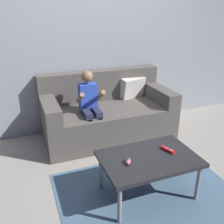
{
  "coord_description": "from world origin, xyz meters",
  "views": [
    {
      "loc": [
        -1.01,
        -1.84,
        1.63
      ],
      "look_at": [
        -0.13,
        0.45,
        0.6
      ],
      "focal_mm": 40.6,
      "sensor_mm": 36.0,
      "label": 1
    }
  ],
  "objects_px": {
    "person_seated_on_couch": "(90,105)",
    "nunchuk_pink": "(128,161)",
    "couch": "(108,114)",
    "game_remote_red_near_edge": "(168,150)",
    "coffee_table": "(149,161)"
  },
  "relations": [
    {
      "from": "couch",
      "to": "nunchuk_pink",
      "type": "bearing_deg",
      "value": -102.24
    },
    {
      "from": "game_remote_red_near_edge",
      "to": "person_seated_on_couch",
      "type": "bearing_deg",
      "value": 112.61
    },
    {
      "from": "coffee_table",
      "to": "game_remote_red_near_edge",
      "type": "relative_size",
      "value": 5.94
    },
    {
      "from": "game_remote_red_near_edge",
      "to": "nunchuk_pink",
      "type": "xyz_separation_m",
      "value": [
        -0.42,
        -0.05,
        0.01
      ]
    },
    {
      "from": "game_remote_red_near_edge",
      "to": "coffee_table",
      "type": "bearing_deg",
      "value": -172.37
    },
    {
      "from": "person_seated_on_couch",
      "to": "game_remote_red_near_edge",
      "type": "bearing_deg",
      "value": -67.39
    },
    {
      "from": "game_remote_red_near_edge",
      "to": "couch",
      "type": "bearing_deg",
      "value": 96.94
    },
    {
      "from": "couch",
      "to": "game_remote_red_near_edge",
      "type": "bearing_deg",
      "value": -83.06
    },
    {
      "from": "couch",
      "to": "coffee_table",
      "type": "height_order",
      "value": "couch"
    },
    {
      "from": "person_seated_on_couch",
      "to": "nunchuk_pink",
      "type": "bearing_deg",
      "value": -89.47
    },
    {
      "from": "couch",
      "to": "coffee_table",
      "type": "bearing_deg",
      "value": -92.81
    },
    {
      "from": "coffee_table",
      "to": "game_remote_red_near_edge",
      "type": "distance_m",
      "value": 0.22
    },
    {
      "from": "coffee_table",
      "to": "nunchuk_pink",
      "type": "xyz_separation_m",
      "value": [
        -0.21,
        -0.02,
        0.06
      ]
    },
    {
      "from": "game_remote_red_near_edge",
      "to": "nunchuk_pink",
      "type": "bearing_deg",
      "value": -173.25
    },
    {
      "from": "couch",
      "to": "game_remote_red_near_edge",
      "type": "height_order",
      "value": "couch"
    }
  ]
}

